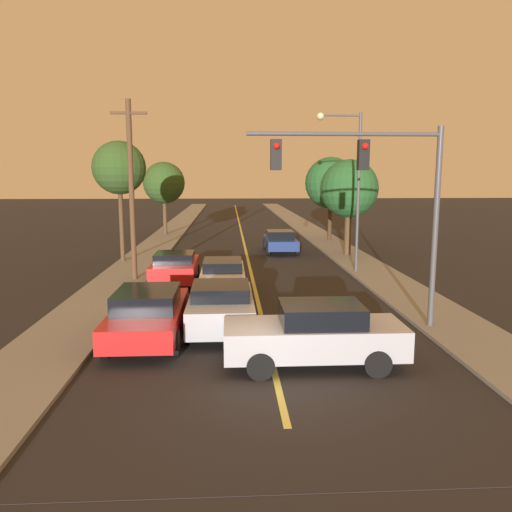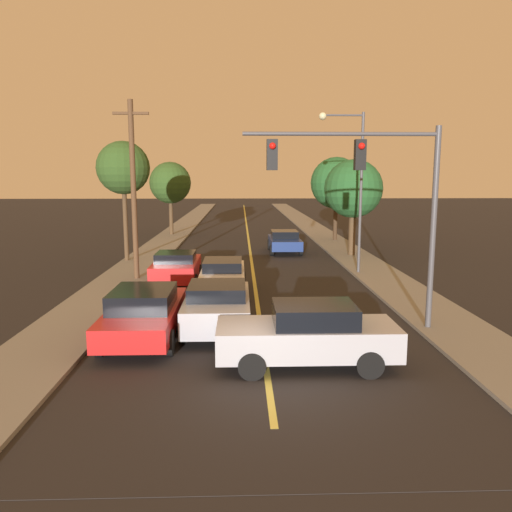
{
  "view_description": "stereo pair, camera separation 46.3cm",
  "coord_description": "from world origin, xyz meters",
  "px_view_note": "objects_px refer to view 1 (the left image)",
  "views": [
    {
      "loc": [
        -1.1,
        -10.89,
        4.81
      ],
      "look_at": [
        0.0,
        9.15,
        1.6
      ],
      "focal_mm": 35.0,
      "sensor_mm": 36.0,
      "label": 1
    },
    {
      "loc": [
        -0.64,
        -10.91,
        4.81
      ],
      "look_at": [
        0.0,
        9.15,
        1.6
      ],
      "focal_mm": 35.0,
      "sensor_mm": 36.0,
      "label": 2
    }
  ],
  "objects_px": {
    "tree_right_near": "(331,183)",
    "car_far_oncoming": "(280,241)",
    "car_near_lane_second": "(223,276)",
    "utility_pole_left": "(131,188)",
    "streetlamp_right": "(349,172)",
    "tree_left_near": "(119,168)",
    "car_crossing_right": "(315,334)",
    "tree_right_far": "(349,189)",
    "car_outer_lane_second": "(175,268)",
    "tree_left_far": "(164,183)",
    "traffic_signal_mast": "(375,184)",
    "car_near_lane_front": "(221,306)",
    "car_outer_lane_front": "(148,313)"
  },
  "relations": [
    {
      "from": "tree_right_near",
      "to": "car_far_oncoming",
      "type": "bearing_deg",
      "value": -128.53
    },
    {
      "from": "car_near_lane_second",
      "to": "utility_pole_left",
      "type": "bearing_deg",
      "value": 146.65
    },
    {
      "from": "car_far_oncoming",
      "to": "streetlamp_right",
      "type": "relative_size",
      "value": 0.55
    },
    {
      "from": "tree_left_near",
      "to": "utility_pole_left",
      "type": "bearing_deg",
      "value": -72.69
    },
    {
      "from": "car_crossing_right",
      "to": "tree_left_near",
      "type": "bearing_deg",
      "value": 27.08
    },
    {
      "from": "tree_left_near",
      "to": "tree_right_far",
      "type": "height_order",
      "value": "tree_left_near"
    },
    {
      "from": "car_outer_lane_second",
      "to": "tree_left_far",
      "type": "height_order",
      "value": "tree_left_far"
    },
    {
      "from": "streetlamp_right",
      "to": "traffic_signal_mast",
      "type": "bearing_deg",
      "value": -98.61
    },
    {
      "from": "car_crossing_right",
      "to": "traffic_signal_mast",
      "type": "bearing_deg",
      "value": -38.28
    },
    {
      "from": "traffic_signal_mast",
      "to": "car_outer_lane_second",
      "type": "bearing_deg",
      "value": 134.21
    },
    {
      "from": "car_near_lane_front",
      "to": "car_outer_lane_front",
      "type": "xyz_separation_m",
      "value": [
        -2.15,
        -0.79,
        0.02
      ]
    },
    {
      "from": "streetlamp_right",
      "to": "tree_left_far",
      "type": "distance_m",
      "value": 20.19
    },
    {
      "from": "traffic_signal_mast",
      "to": "utility_pole_left",
      "type": "distance_m",
      "value": 11.88
    },
    {
      "from": "streetlamp_right",
      "to": "utility_pole_left",
      "type": "relative_size",
      "value": 0.96
    },
    {
      "from": "car_near_lane_second",
      "to": "tree_right_far",
      "type": "distance_m",
      "value": 12.4
    },
    {
      "from": "tree_left_near",
      "to": "tree_right_far",
      "type": "relative_size",
      "value": 1.16
    },
    {
      "from": "car_outer_lane_second",
      "to": "tree_right_far",
      "type": "bearing_deg",
      "value": 38.16
    },
    {
      "from": "tree_right_near",
      "to": "utility_pole_left",
      "type": "bearing_deg",
      "value": -130.59
    },
    {
      "from": "utility_pole_left",
      "to": "tree_left_far",
      "type": "height_order",
      "value": "utility_pole_left"
    },
    {
      "from": "car_near_lane_front",
      "to": "car_crossing_right",
      "type": "distance_m",
      "value": 3.97
    },
    {
      "from": "traffic_signal_mast",
      "to": "streetlamp_right",
      "type": "relative_size",
      "value": 0.8
    },
    {
      "from": "car_crossing_right",
      "to": "tree_left_near",
      "type": "height_order",
      "value": "tree_left_near"
    },
    {
      "from": "car_crossing_right",
      "to": "tree_left_near",
      "type": "xyz_separation_m",
      "value": [
        -8.14,
        15.92,
        4.42
      ]
    },
    {
      "from": "car_outer_lane_second",
      "to": "utility_pole_left",
      "type": "relative_size",
      "value": 0.48
    },
    {
      "from": "traffic_signal_mast",
      "to": "tree_left_far",
      "type": "relative_size",
      "value": 1.05
    },
    {
      "from": "car_near_lane_front",
      "to": "car_outer_lane_second",
      "type": "xyz_separation_m",
      "value": [
        -2.15,
        6.79,
        -0.0
      ]
    },
    {
      "from": "car_near_lane_second",
      "to": "tree_left_near",
      "type": "xyz_separation_m",
      "value": [
        -5.7,
        7.8,
        4.49
      ]
    },
    {
      "from": "car_crossing_right",
      "to": "tree_right_far",
      "type": "bearing_deg",
      "value": -16.01
    },
    {
      "from": "tree_left_near",
      "to": "car_far_oncoming",
      "type": "bearing_deg",
      "value": 20.56
    },
    {
      "from": "car_near_lane_second",
      "to": "streetlamp_right",
      "type": "relative_size",
      "value": 0.55
    },
    {
      "from": "car_crossing_right",
      "to": "utility_pole_left",
      "type": "xyz_separation_m",
      "value": [
        -6.55,
        10.82,
        3.48
      ]
    },
    {
      "from": "car_outer_lane_second",
      "to": "car_outer_lane_front",
      "type": "bearing_deg",
      "value": -90.0
    },
    {
      "from": "tree_left_far",
      "to": "car_near_lane_front",
      "type": "bearing_deg",
      "value": -79.17
    },
    {
      "from": "car_near_lane_front",
      "to": "tree_right_far",
      "type": "height_order",
      "value": "tree_right_far"
    },
    {
      "from": "car_outer_lane_second",
      "to": "tree_left_far",
      "type": "xyz_separation_m",
      "value": [
        -2.79,
        19.01,
        3.5
      ]
    },
    {
      "from": "car_near_lane_second",
      "to": "streetlamp_right",
      "type": "height_order",
      "value": "streetlamp_right"
    },
    {
      "from": "car_outer_lane_second",
      "to": "tree_right_near",
      "type": "height_order",
      "value": "tree_right_near"
    },
    {
      "from": "streetlamp_right",
      "to": "tree_left_near",
      "type": "bearing_deg",
      "value": 161.76
    },
    {
      "from": "traffic_signal_mast",
      "to": "streetlamp_right",
      "type": "height_order",
      "value": "streetlamp_right"
    },
    {
      "from": "utility_pole_left",
      "to": "tree_right_near",
      "type": "xyz_separation_m",
      "value": [
        11.94,
        13.93,
        0.01
      ]
    },
    {
      "from": "car_outer_lane_second",
      "to": "car_near_lane_front",
      "type": "bearing_deg",
      "value": -72.46
    },
    {
      "from": "car_outer_lane_second",
      "to": "traffic_signal_mast",
      "type": "distance_m",
      "value": 10.54
    },
    {
      "from": "car_near_lane_second",
      "to": "traffic_signal_mast",
      "type": "height_order",
      "value": "traffic_signal_mast"
    },
    {
      "from": "streetlamp_right",
      "to": "tree_right_far",
      "type": "bearing_deg",
      "value": 75.98
    },
    {
      "from": "car_crossing_right",
      "to": "tree_left_far",
      "type": "relative_size",
      "value": 0.78
    },
    {
      "from": "utility_pole_left",
      "to": "car_far_oncoming",
      "type": "bearing_deg",
      "value": 48.18
    },
    {
      "from": "car_near_lane_second",
      "to": "traffic_signal_mast",
      "type": "distance_m",
      "value": 8.03
    },
    {
      "from": "car_crossing_right",
      "to": "streetlamp_right",
      "type": "bearing_deg",
      "value": -16.89
    },
    {
      "from": "car_near_lane_front",
      "to": "utility_pole_left",
      "type": "relative_size",
      "value": 0.52
    },
    {
      "from": "car_outer_lane_second",
      "to": "tree_right_far",
      "type": "xyz_separation_m",
      "value": [
        9.59,
        7.54,
        3.28
      ]
    }
  ]
}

